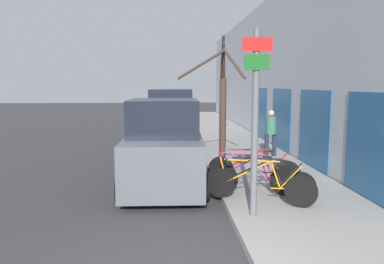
{
  "coord_description": "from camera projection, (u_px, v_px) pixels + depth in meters",
  "views": [
    {
      "loc": [
        -0.21,
        -4.45,
        2.69
      ],
      "look_at": [
        0.37,
        4.58,
        1.53
      ],
      "focal_mm": 35.0,
      "sensor_mm": 36.0,
      "label": 1
    }
  ],
  "objects": [
    {
      "name": "parked_car_1",
      "position": [
        171.0,
        124.0,
        14.84
      ],
      "size": [
        2.1,
        4.54,
        2.5
      ],
      "rotation": [
        0.0,
        0.0,
        -0.03
      ],
      "color": "#B2B7BC",
      "rests_on": "ground"
    },
    {
      "name": "ground_plane",
      "position": [
        173.0,
        148.0,
        15.84
      ],
      "size": [
        80.0,
        80.0,
        0.0
      ],
      "primitive_type": "plane",
      "color": "#333335"
    },
    {
      "name": "bicycle_3",
      "position": [
        253.0,
        170.0,
        9.42
      ],
      "size": [
        2.19,
        0.91,
        0.95
      ],
      "rotation": [
        0.0,
        0.0,
        1.19
      ],
      "color": "black",
      "rests_on": "sidewalk_curb"
    },
    {
      "name": "parked_car_0",
      "position": [
        164.0,
        148.0,
        9.73
      ],
      "size": [
        2.19,
        4.21,
        2.31
      ],
      "rotation": [
        0.0,
        0.0,
        -0.03
      ],
      "color": "#51565B",
      "rests_on": "ground"
    },
    {
      "name": "street_tree",
      "position": [
        222.0,
        110.0,
        11.03
      ],
      "size": [
        1.95,
        1.33,
        3.95
      ],
      "color": "#3D2D23",
      "rests_on": "sidewalk_curb"
    },
    {
      "name": "signpost",
      "position": [
        255.0,
        119.0,
        7.06
      ],
      "size": [
        0.56,
        0.15,
        3.54
      ],
      "color": "#595B60",
      "rests_on": "sidewalk_curb"
    },
    {
      "name": "building_facade",
      "position": [
        260.0,
        74.0,
        18.4
      ],
      "size": [
        0.23,
        32.0,
        6.5
      ],
      "color": "#B2B7C1",
      "rests_on": "ground"
    },
    {
      "name": "bicycle_1",
      "position": [
        261.0,
        180.0,
        8.47
      ],
      "size": [
        2.15,
        1.19,
        0.92
      ],
      "rotation": [
        0.0,
        0.0,
        1.07
      ],
      "color": "black",
      "rests_on": "sidewalk_curb"
    },
    {
      "name": "bicycle_0",
      "position": [
        259.0,
        184.0,
        8.06
      ],
      "size": [
        2.2,
        1.16,
        0.95
      ],
      "rotation": [
        0.0,
        0.0,
        1.09
      ],
      "color": "black",
      "rests_on": "sidewalk_curb"
    },
    {
      "name": "sidewalk_curb",
      "position": [
        224.0,
        137.0,
        18.77
      ],
      "size": [
        3.2,
        32.0,
        0.15
      ],
      "color": "gray",
      "rests_on": "ground"
    },
    {
      "name": "pedestrian_near",
      "position": [
        271.0,
        130.0,
        13.22
      ],
      "size": [
        0.43,
        0.36,
        1.64
      ],
      "rotation": [
        0.0,
        0.0,
        0.01
      ],
      "color": "#1E2338",
      "rests_on": "sidewalk_curb"
    },
    {
      "name": "bicycle_2",
      "position": [
        250.0,
        175.0,
        8.93
      ],
      "size": [
        1.94,
        1.26,
        0.9
      ],
      "rotation": [
        0.0,
        0.0,
        1.0
      ],
      "color": "black",
      "rests_on": "sidewalk_curb"
    }
  ]
}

